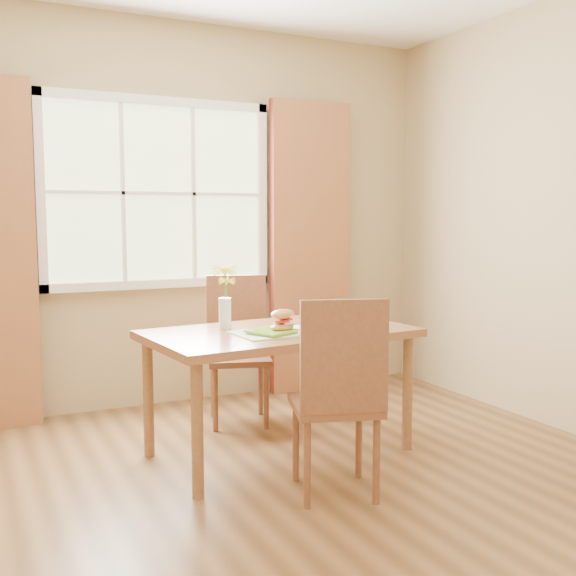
# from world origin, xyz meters

# --- Properties ---
(room) EXTENTS (4.24, 3.84, 2.74)m
(room) POSITION_xyz_m (0.00, 0.00, 1.35)
(room) COLOR brown
(room) RESTS_ON ground
(window) EXTENTS (1.62, 0.06, 1.32)m
(window) POSITION_xyz_m (0.00, 1.87, 1.50)
(window) COLOR beige
(window) RESTS_ON room
(curtain_right) EXTENTS (0.65, 0.08, 2.20)m
(curtain_right) POSITION_xyz_m (1.15, 1.78, 1.10)
(curtain_right) COLOR maroon
(curtain_right) RESTS_ON room
(dining_table) EXTENTS (1.53, 0.95, 0.71)m
(dining_table) POSITION_xyz_m (0.33, 0.59, 0.64)
(dining_table) COLOR #935538
(dining_table) RESTS_ON room
(chair_near) EXTENTS (0.51, 0.51, 0.97)m
(chair_near) POSITION_xyz_m (0.30, -0.11, 0.53)
(chair_near) COLOR brown
(chair_near) RESTS_ON room
(chair_far) EXTENTS (0.50, 0.50, 0.95)m
(chair_far) POSITION_xyz_m (0.35, 1.29, 0.52)
(chair_far) COLOR brown
(chair_far) RESTS_ON room
(placemat) EXTENTS (0.47, 0.36, 0.01)m
(placemat) POSITION_xyz_m (0.26, 0.50, 0.71)
(placemat) COLOR beige
(placemat) RESTS_ON dining_table
(plate) EXTENTS (0.30, 0.30, 0.01)m
(plate) POSITION_xyz_m (0.22, 0.47, 0.72)
(plate) COLOR #76BD2F
(plate) RESTS_ON placemat
(croissant_sandwich) EXTENTS (0.19, 0.16, 0.12)m
(croissant_sandwich) POSITION_xyz_m (0.28, 0.46, 0.78)
(croissant_sandwich) COLOR #CE8446
(croissant_sandwich) RESTS_ON plate
(water_glass) EXTENTS (0.08, 0.08, 0.12)m
(water_glass) POSITION_xyz_m (0.59, 0.52, 0.77)
(water_glass) COLOR silver
(water_glass) RESTS_ON dining_table
(flower_vase) EXTENTS (0.15, 0.15, 0.36)m
(flower_vase) POSITION_xyz_m (0.07, 0.76, 0.92)
(flower_vase) COLOR silver
(flower_vase) RESTS_ON dining_table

